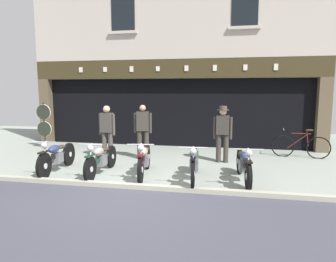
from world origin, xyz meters
The scene contains 13 objects.
ground centered at (0.00, -0.98, -0.04)m, with size 23.06×22.00×0.18m.
shop_facade centered at (0.00, 6.98, 1.81)m, with size 11.36×4.42×6.87m.
motorcycle_left centered at (-2.36, 1.00, 0.43)m, with size 0.62×2.03×0.92m.
motorcycle_center_left centered at (-1.12, 1.01, 0.41)m, with size 0.62×2.02×0.90m.
motorcycle_center centered at (0.00, 1.10, 0.43)m, with size 0.62×2.03×0.92m.
motorcycle_center_right centered at (1.28, 0.95, 0.43)m, with size 0.62×2.10×0.94m.
motorcycle_right centered at (2.44, 1.06, 0.42)m, with size 0.62×2.02×0.91m.
salesman_left centered at (-1.68, 2.79, 0.93)m, with size 0.56×0.27×1.68m.
shopkeeper_center centered at (-0.55, 2.93, 0.94)m, with size 0.55×0.29×1.70m.
salesman_right centered at (1.91, 2.94, 0.94)m, with size 0.56×0.35×1.69m.
tyre_sign_pole centered at (-4.66, 3.96, 1.02)m, with size 0.58×0.06×1.71m.
advert_board_near centered at (2.58, 5.40, 1.89)m, with size 0.77×0.03×0.97m.
leaning_bicycle centered at (4.38, 4.07, 0.38)m, with size 1.77×0.50×0.95m.
Camera 1 is at (2.01, -6.04, 2.13)m, focal length 32.06 mm.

